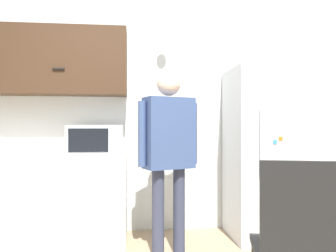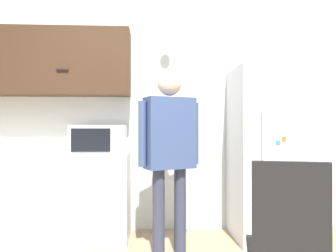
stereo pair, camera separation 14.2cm
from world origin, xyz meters
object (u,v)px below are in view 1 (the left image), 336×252
Objects in this scene: microwave at (96,139)px; chair at (293,237)px; refrigerator at (268,153)px; person at (169,142)px.

chair is at bearing -49.78° from microwave.
refrigerator is at bearing -93.26° from chair.
microwave is 0.81m from person.
person is at bearing -161.65° from refrigerator.
chair is (1.32, -1.56, -0.52)m from microwave.
microwave reaches higher than chair.
microwave is at bearing -35.15° from chair.
person is 1.71× the size of chair.
chair is at bearing -107.88° from refrigerator.
refrigerator is 1.82× the size of chair.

